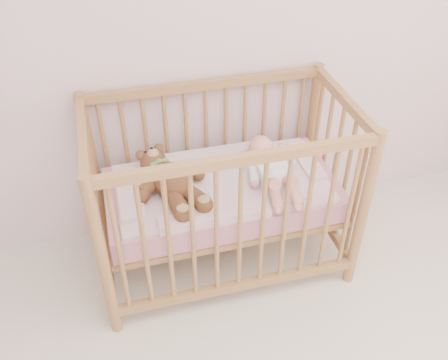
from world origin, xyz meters
name	(u,v)px	position (x,y,z in m)	size (l,w,h in m)	color
wall_back	(219,7)	(0.00, 2.00, 1.35)	(4.00, 0.02, 2.70)	silver
crib	(222,192)	(-0.09, 1.60, 0.50)	(1.36, 0.76, 1.00)	#AA7548
mattress	(222,194)	(-0.09, 1.60, 0.49)	(1.22, 0.62, 0.13)	#CC7F92
blanket	(222,183)	(-0.09, 1.60, 0.56)	(1.10, 0.58, 0.06)	#F2A7B3
baby	(271,167)	(0.17, 1.58, 0.64)	(0.29, 0.60, 0.15)	white
teddy_bear	(171,181)	(-0.36, 1.58, 0.65)	(0.40, 0.57, 0.16)	brown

